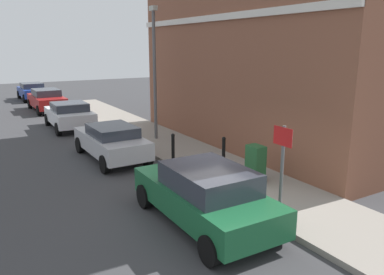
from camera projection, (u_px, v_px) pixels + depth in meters
name	position (u px, v px, depth m)	size (l,w,h in m)	color
ground	(208.00, 202.00, 10.51)	(80.00, 80.00, 0.00)	#38383A
sidewalk	(168.00, 144.00, 16.42)	(2.68, 30.00, 0.15)	gray
corner_building	(290.00, 34.00, 16.54)	(7.92, 12.69, 9.52)	brown
car_green	(205.00, 194.00, 9.05)	(1.95, 4.33, 1.49)	#195933
car_silver	(111.00, 141.00, 14.37)	(1.87, 4.15, 1.34)	#B7B7BC
car_white	(69.00, 115.00, 19.72)	(2.01, 3.96, 1.38)	silver
car_red	(47.00, 99.00, 25.12)	(1.94, 4.42, 1.45)	maroon
car_blue	(32.00, 91.00, 30.24)	(1.93, 3.99, 1.36)	navy
utility_cabinet	(255.00, 165.00, 11.58)	(0.46, 0.61, 1.15)	#1E4C28
bollard_near_cabinet	(224.00, 150.00, 13.14)	(0.14, 0.14, 1.04)	black
bollard_far_kerb	(173.00, 146.00, 13.62)	(0.14, 0.14, 1.04)	black
street_sign	(282.00, 159.00, 8.87)	(0.08, 0.60, 2.30)	#59595B
lamppost	(155.00, 68.00, 16.41)	(0.20, 0.44, 5.72)	#59595B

